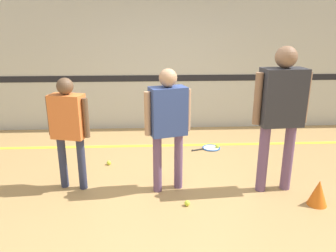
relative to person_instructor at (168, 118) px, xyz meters
name	(u,v)px	position (x,y,z in m)	size (l,w,h in m)	color
ground_plane	(174,189)	(0.07, -0.02, -0.96)	(16.00, 16.00, 0.00)	tan
wall_back	(165,48)	(0.07, 2.64, 0.63)	(16.00, 0.07, 3.20)	beige
floor_stripe	(168,145)	(0.07, 1.58, -0.96)	(14.40, 0.10, 0.01)	yellow
person_instructor	(168,118)	(0.00, 0.00, 0.00)	(0.57, 0.36, 1.56)	#6B4C70
person_student_left	(68,122)	(-1.23, 0.11, -0.07)	(0.53, 0.31, 1.44)	#2D334C
person_student_right	(281,105)	(1.36, -0.07, 0.16)	(0.69, 0.32, 1.82)	#6B4C70
racket_spare_on_floor	(210,148)	(0.80, 1.39, -0.95)	(0.55, 0.39, 0.03)	blue
tennis_ball_near_instructor	(187,203)	(0.20, -0.43, -0.93)	(0.07, 0.07, 0.07)	#CCE038
tennis_ball_by_spare_racket	(217,146)	(0.92, 1.40, -0.93)	(0.07, 0.07, 0.07)	#CCE038
tennis_ball_stray_left	(109,163)	(-0.86, 0.80, -0.93)	(0.07, 0.07, 0.07)	#CCE038
tennis_ball_stray_right	(158,169)	(-0.12, 0.54, -0.93)	(0.07, 0.07, 0.07)	#CCE038
training_cone	(318,193)	(1.75, -0.48, -0.81)	(0.23, 0.23, 0.31)	orange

